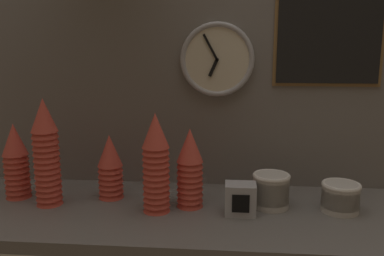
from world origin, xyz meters
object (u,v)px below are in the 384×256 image
object	(u,v)px
cup_stack_center	(156,163)
napkin_dispenser	(240,199)
cup_stack_far_left	(16,161)
menu_board	(330,15)
cup_stack_center_right	(190,168)
bowl_stack_right	(271,190)
wall_clock	(217,60)
cup_stack_left	(46,152)
bowl_stack_far_right	(340,196)
cup_stack_center_left	(110,167)

from	to	relation	value
cup_stack_center	napkin_dispenser	xyz separation A→B (m)	(0.27, -0.00, -0.11)
cup_stack_far_left	menu_board	size ratio (longest dim) A/B	0.54
cup_stack_center_right	cup_stack_center	xyz separation A→B (m)	(-0.11, -0.05, 0.03)
bowl_stack_right	wall_clock	bearing A→B (deg)	134.04
wall_clock	menu_board	size ratio (longest dim) A/B	0.54
wall_clock	napkin_dispenser	xyz separation A→B (m)	(0.09, -0.27, -0.43)
cup_stack_center_right	cup_stack_center	bearing A→B (deg)	-154.75
napkin_dispenser	menu_board	bearing A→B (deg)	41.92
menu_board	napkin_dispenser	bearing A→B (deg)	-138.08
cup_stack_left	wall_clock	size ratio (longest dim) A/B	1.35
cup_stack_left	bowl_stack_far_right	size ratio (longest dim) A/B	2.92
cup_stack_center_right	bowl_stack_far_right	bearing A→B (deg)	0.06
menu_board	bowl_stack_far_right	bearing A→B (deg)	-85.63
cup_stack_center_right	bowl_stack_far_right	world-z (taller)	cup_stack_center_right
cup_stack_center_left	wall_clock	bearing A→B (deg)	23.54
cup_stack_far_left	cup_stack_center	bearing A→B (deg)	-8.92
bowl_stack_far_right	cup_stack_far_left	bearing A→B (deg)	178.41
bowl_stack_right	napkin_dispenser	distance (m)	0.13
bowl_stack_far_right	wall_clock	bearing A→B (deg)	152.39
cup_stack_center_left	cup_stack_far_left	bearing A→B (deg)	-175.68
cup_stack_left	cup_stack_center_right	world-z (taller)	cup_stack_left
bowl_stack_far_right	wall_clock	distance (m)	0.64
cup_stack_left	bowl_stack_right	distance (m)	0.77
cup_stack_far_left	cup_stack_left	xyz separation A→B (m)	(0.14, -0.05, 0.05)
cup_stack_center_left	menu_board	world-z (taller)	menu_board
bowl_stack_far_right	cup_stack_center	bearing A→B (deg)	-175.22
wall_clock	menu_board	xyz separation A→B (m)	(0.40, 0.01, 0.16)
menu_board	wall_clock	bearing A→B (deg)	-178.72
cup_stack_center	napkin_dispenser	bearing A→B (deg)	-0.52
cup_stack_center_left	cup_stack_center	xyz separation A→B (m)	(0.18, -0.11, 0.05)
bowl_stack_far_right	menu_board	xyz separation A→B (m)	(-0.02, 0.23, 0.59)
menu_board	cup_stack_far_left	bearing A→B (deg)	-169.95
cup_stack_far_left	bowl_stack_far_right	xyz separation A→B (m)	(1.12, -0.03, -0.08)
cup_stack_center_right	bowl_stack_far_right	size ratio (longest dim) A/B	2.15
bowl_stack_right	wall_clock	distance (m)	0.51
cup_stack_center_left	bowl_stack_far_right	xyz separation A→B (m)	(0.79, -0.06, -0.06)
cup_stack_center_left	bowl_stack_right	distance (m)	0.57
cup_stack_center_right	wall_clock	size ratio (longest dim) A/B	0.99
cup_stack_center	menu_board	distance (m)	0.80
menu_board	cup_stack_left	bearing A→B (deg)	-165.43
bowl_stack_far_right	cup_stack_center_right	bearing A→B (deg)	-179.94
bowl_stack_right	wall_clock	xyz separation A→B (m)	(-0.19, 0.20, 0.43)
cup_stack_center_right	cup_stack_left	bearing A→B (deg)	-177.23
cup_stack_far_left	cup_stack_left	size ratio (longest dim) A/B	0.73
cup_stack_center_left	cup_stack_left	xyz separation A→B (m)	(-0.19, -0.08, 0.07)
cup_stack_center_left	cup_stack_center_right	size ratio (longest dim) A/B	0.85
cup_stack_center_left	menu_board	bearing A→B (deg)	12.48
cup_stack_center_right	bowl_stack_right	bearing A→B (deg)	4.06
cup_stack_center_right	bowl_stack_right	world-z (taller)	cup_stack_center_right
bowl_stack_far_right	napkin_dispenser	bearing A→B (deg)	-170.86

